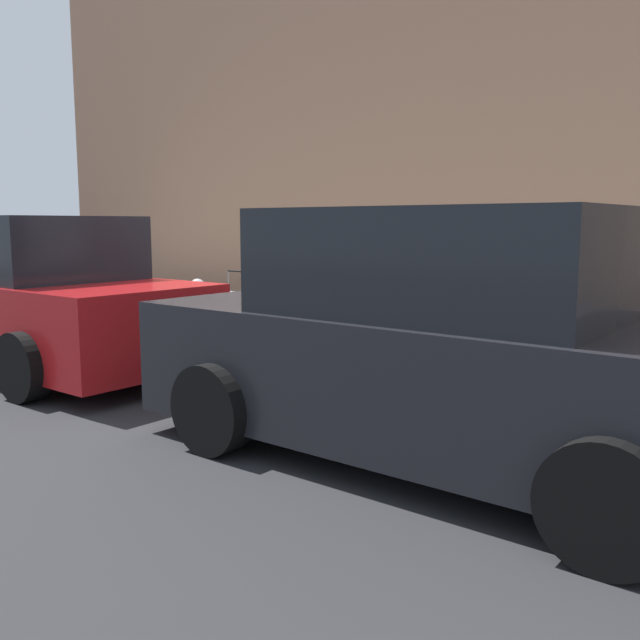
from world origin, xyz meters
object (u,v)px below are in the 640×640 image
object	(u,v)px
suitcase_navy_0	(562,353)
suitcase_black_6	(302,317)
parked_car_charcoal_0	(447,346)
parked_car_red_1	(27,297)
suitcase_olive_1	(510,344)
suitcase_maroon_4	(366,327)
suitcase_teal_2	(461,336)
suitcase_navy_7	(264,313)
suitcase_olive_8	(238,316)
bollard_post	(158,307)
suitcase_silver_5	(333,326)
fire_hydrant	(198,305)
suitcase_red_3	(415,332)

from	to	relation	value
suitcase_navy_0	suitcase_black_6	size ratio (longest dim) A/B	0.82
parked_car_charcoal_0	parked_car_red_1	size ratio (longest dim) A/B	0.91
suitcase_olive_1	suitcase_maroon_4	xyz separation A→B (m)	(1.60, 0.04, 0.01)
suitcase_teal_2	parked_car_charcoal_0	size ratio (longest dim) A/B	0.22
suitcase_teal_2	suitcase_maroon_4	size ratio (longest dim) A/B	0.95
suitcase_black_6	suitcase_navy_7	world-z (taller)	suitcase_navy_7
suitcase_black_6	suitcase_olive_8	xyz separation A→B (m)	(1.02, 0.01, -0.07)
bollard_post	suitcase_silver_5	bearing A→B (deg)	-177.97
suitcase_navy_0	fire_hydrant	size ratio (longest dim) A/B	1.14
bollard_post	parked_car_red_1	bearing A→B (deg)	94.48
suitcase_teal_2	bollard_post	world-z (taller)	suitcase_teal_2
suitcase_navy_7	parked_car_red_1	size ratio (longest dim) A/B	0.23
parked_car_charcoal_0	parked_car_red_1	distance (m)	5.14
suitcase_olive_1	fire_hydrant	world-z (taller)	suitcase_olive_1
suitcase_maroon_4	suitcase_silver_5	xyz separation A→B (m)	(0.46, -0.02, -0.03)
suitcase_red_3	suitcase_silver_5	distance (m)	0.99
suitcase_navy_0	suitcase_silver_5	bearing A→B (deg)	-0.45
suitcase_maroon_4	suitcase_navy_7	distance (m)	1.47
suitcase_red_3	bollard_post	distance (m)	3.84
suitcase_olive_8	suitcase_olive_1	bearing A→B (deg)	179.56
suitcase_black_6	bollard_post	xyz separation A→B (m)	(2.36, 0.15, -0.03)
suitcase_navy_0	suitcase_teal_2	world-z (taller)	suitcase_teal_2
suitcase_olive_8	parked_car_charcoal_0	xyz separation A→B (m)	(-3.95, 2.12, 0.35)
suitcase_black_6	bollard_post	distance (m)	2.37
fire_hydrant	parked_car_red_1	size ratio (longest dim) A/B	0.15
suitcase_teal_2	fire_hydrant	bearing A→B (deg)	0.20
suitcase_navy_0	parked_car_red_1	bearing A→B (deg)	21.39
suitcase_black_6	suitcase_navy_7	bearing A→B (deg)	8.75
suitcase_silver_5	suitcase_navy_7	bearing A→B (deg)	1.57
suitcase_navy_7	parked_car_charcoal_0	xyz separation A→B (m)	(-3.45, 2.05, 0.27)
suitcase_olive_1	bollard_post	bearing A→B (deg)	1.39
suitcase_silver_5	parked_car_red_1	size ratio (longest dim) A/B	0.14
suitcase_navy_7	suitcase_black_6	bearing A→B (deg)	-171.25
suitcase_navy_0	suitcase_olive_1	world-z (taller)	suitcase_olive_1
suitcase_maroon_4	suitcase_olive_8	xyz separation A→B (m)	(1.96, -0.06, -0.04)
suitcase_red_3	suitcase_olive_8	xyz separation A→B (m)	(2.49, 0.06, -0.03)
suitcase_navy_0	suitcase_olive_8	xyz separation A→B (m)	(4.06, -0.07, -0.00)
suitcase_teal_2	suitcase_maroon_4	bearing A→B (deg)	4.33
suitcase_navy_0	suitcase_olive_1	distance (m)	0.50
suitcase_navy_0	suitcase_black_6	bearing A→B (deg)	-1.37
suitcase_teal_2	suitcase_maroon_4	world-z (taller)	suitcase_maroon_4
suitcase_olive_8	parked_car_charcoal_0	size ratio (longest dim) A/B	0.20
suitcase_navy_0	suitcase_olive_1	xyz separation A→B (m)	(0.50, -0.04, 0.03)
parked_car_charcoal_0	parked_car_red_1	xyz separation A→B (m)	(5.14, 0.00, -0.01)
fire_hydrant	bollard_post	distance (m)	0.64
suitcase_red_3	suitcase_silver_5	xyz separation A→B (m)	(0.99, 0.11, -0.01)
suitcase_silver_5	suitcase_black_6	bearing A→B (deg)	-6.17
suitcase_olive_1	suitcase_navy_0	bearing A→B (deg)	175.67
suitcase_navy_0	suitcase_maroon_4	distance (m)	2.10
suitcase_silver_5	suitcase_teal_2	bearing A→B (deg)	-177.69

